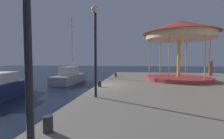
{
  "coord_description": "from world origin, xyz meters",
  "views": [
    {
      "loc": [
        2.65,
        -10.99,
        2.55
      ],
      "look_at": [
        0.42,
        4.59,
        1.63
      ],
      "focal_mm": 25.54,
      "sensor_mm": 36.0,
      "label": 1
    }
  ],
  "objects_px": {
    "lamp_post_mid_promenade": "(95,35)",
    "person_far_corner": "(211,68)",
    "bollard_south": "(48,124)",
    "motorboat_navy": "(2,88)",
    "bollard_center": "(100,84)",
    "carousel": "(179,36)",
    "bollard_north": "(116,75)",
    "sailboat_grey": "(69,77)"
  },
  "relations": [
    {
      "from": "sailboat_grey",
      "to": "motorboat_navy",
      "type": "bearing_deg",
      "value": -103.78
    },
    {
      "from": "carousel",
      "to": "bollard_south",
      "type": "xyz_separation_m",
      "value": [
        -5.89,
        -11.1,
        -3.64
      ]
    },
    {
      "from": "bollard_center",
      "to": "bollard_north",
      "type": "distance_m",
      "value": 6.3
    },
    {
      "from": "sailboat_grey",
      "to": "carousel",
      "type": "height_order",
      "value": "sailboat_grey"
    },
    {
      "from": "bollard_south",
      "to": "carousel",
      "type": "bearing_deg",
      "value": 62.05
    },
    {
      "from": "carousel",
      "to": "person_far_corner",
      "type": "distance_m",
      "value": 7.55
    },
    {
      "from": "person_far_corner",
      "to": "bollard_north",
      "type": "bearing_deg",
      "value": -163.59
    },
    {
      "from": "motorboat_navy",
      "to": "bollard_north",
      "type": "bearing_deg",
      "value": 44.2
    },
    {
      "from": "bollard_center",
      "to": "bollard_south",
      "type": "height_order",
      "value": "same"
    },
    {
      "from": "sailboat_grey",
      "to": "bollard_north",
      "type": "xyz_separation_m",
      "value": [
        5.28,
        -0.35,
        0.31
      ]
    },
    {
      "from": "bollard_center",
      "to": "bollard_north",
      "type": "bearing_deg",
      "value": 87.11
    },
    {
      "from": "carousel",
      "to": "bollard_center",
      "type": "bearing_deg",
      "value": -144.14
    },
    {
      "from": "lamp_post_mid_promenade",
      "to": "person_far_corner",
      "type": "xyz_separation_m",
      "value": [
        10.45,
        12.32,
        -2.07
      ]
    },
    {
      "from": "motorboat_navy",
      "to": "bollard_center",
      "type": "bearing_deg",
      "value": 4.81
    },
    {
      "from": "bollard_south",
      "to": "person_far_corner",
      "type": "xyz_separation_m",
      "value": [
        10.7,
        16.09,
        0.66
      ]
    },
    {
      "from": "sailboat_grey",
      "to": "carousel",
      "type": "relative_size",
      "value": 1.19
    },
    {
      "from": "carousel",
      "to": "sailboat_grey",
      "type": "bearing_deg",
      "value": 168.61
    },
    {
      "from": "motorboat_navy",
      "to": "bollard_south",
      "type": "distance_m",
      "value": 9.26
    },
    {
      "from": "bollard_center",
      "to": "bollard_north",
      "type": "xyz_separation_m",
      "value": [
        0.32,
        6.29,
        0.0
      ]
    },
    {
      "from": "carousel",
      "to": "person_far_corner",
      "type": "bearing_deg",
      "value": 46.09
    },
    {
      "from": "lamp_post_mid_promenade",
      "to": "bollard_south",
      "type": "distance_m",
      "value": 4.66
    },
    {
      "from": "bollard_south",
      "to": "sailboat_grey",
      "type": "bearing_deg",
      "value": 111.24
    },
    {
      "from": "sailboat_grey",
      "to": "carousel",
      "type": "distance_m",
      "value": 11.96
    },
    {
      "from": "motorboat_navy",
      "to": "bollard_north",
      "type": "relative_size",
      "value": 13.32
    },
    {
      "from": "bollard_south",
      "to": "bollard_north",
      "type": "distance_m",
      "value": 12.97
    },
    {
      "from": "person_far_corner",
      "to": "motorboat_navy",
      "type": "bearing_deg",
      "value": -150.52
    },
    {
      "from": "bollard_center",
      "to": "carousel",
      "type": "bearing_deg",
      "value": 35.86
    },
    {
      "from": "bollard_north",
      "to": "bollard_center",
      "type": "bearing_deg",
      "value": -92.89
    },
    {
      "from": "carousel",
      "to": "person_far_corner",
      "type": "xyz_separation_m",
      "value": [
        4.81,
        5.0,
        -2.98
      ]
    },
    {
      "from": "sailboat_grey",
      "to": "bollard_center",
      "type": "distance_m",
      "value": 8.3
    },
    {
      "from": "motorboat_navy",
      "to": "bollard_center",
      "type": "relative_size",
      "value": 13.32
    },
    {
      "from": "sailboat_grey",
      "to": "bollard_north",
      "type": "relative_size",
      "value": 18.81
    },
    {
      "from": "bollard_south",
      "to": "motorboat_navy",
      "type": "bearing_deg",
      "value": 138.64
    },
    {
      "from": "bollard_south",
      "to": "person_far_corner",
      "type": "distance_m",
      "value": 19.34
    },
    {
      "from": "person_far_corner",
      "to": "sailboat_grey",
      "type": "bearing_deg",
      "value": -170.11
    },
    {
      "from": "carousel",
      "to": "bollard_north",
      "type": "relative_size",
      "value": 15.78
    },
    {
      "from": "bollard_north",
      "to": "sailboat_grey",
      "type": "bearing_deg",
      "value": 176.19
    },
    {
      "from": "sailboat_grey",
      "to": "bollard_south",
      "type": "relative_size",
      "value": 18.81
    },
    {
      "from": "sailboat_grey",
      "to": "lamp_post_mid_promenade",
      "type": "relative_size",
      "value": 1.76
    },
    {
      "from": "bollard_center",
      "to": "person_far_corner",
      "type": "height_order",
      "value": "person_far_corner"
    },
    {
      "from": "sailboat_grey",
      "to": "lamp_post_mid_promenade",
      "type": "height_order",
      "value": "sailboat_grey"
    },
    {
      "from": "motorboat_navy",
      "to": "lamp_post_mid_promenade",
      "type": "height_order",
      "value": "lamp_post_mid_promenade"
    }
  ]
}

